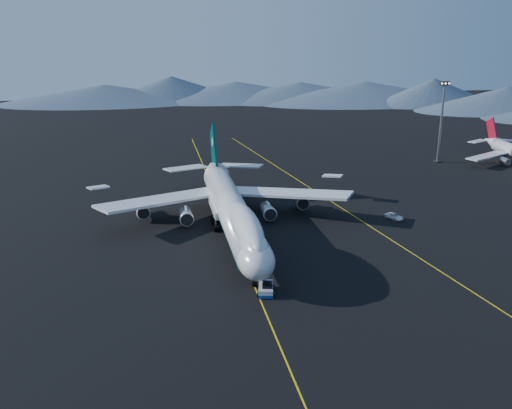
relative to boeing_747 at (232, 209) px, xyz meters
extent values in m
plane|color=black|center=(0.00, -0.03, -5.81)|extent=(500.00, 500.00, 0.00)
cube|color=yellow|center=(0.00, -0.03, -5.80)|extent=(0.25, 220.00, 0.01)
cube|color=yellow|center=(30.00, 9.97, -5.80)|extent=(28.08, 198.09, 0.01)
cone|color=#48596E|center=(-40.81, 231.40, 0.19)|extent=(100.00, 100.00, 12.00)
cone|color=#48596E|center=(36.76, 232.07, 0.19)|extent=(100.00, 100.00, 12.00)
cone|color=#48596E|center=(110.33, 207.46, 0.19)|extent=(100.00, 100.00, 12.00)
cone|color=#48596E|center=(171.87, 160.24, 0.19)|extent=(100.00, 100.00, 12.00)
cylinder|color=silver|center=(0.00, -0.03, -0.21)|extent=(6.50, 56.00, 6.50)
ellipsoid|color=silver|center=(0.00, -28.03, -0.21)|extent=(6.50, 10.40, 6.50)
ellipsoid|color=silver|center=(0.00, -18.53, 2.29)|extent=(5.13, 25.16, 5.85)
cube|color=black|center=(0.00, -30.03, 0.99)|extent=(3.60, 1.61, 1.29)
cone|color=silver|center=(0.00, 32.97, 0.59)|extent=(6.50, 12.00, 6.50)
cube|color=#043F3B|center=(0.00, 0.97, -1.11)|extent=(6.24, 60.00, 1.10)
cube|color=silver|center=(0.00, 5.47, -1.31)|extent=(7.50, 13.00, 1.60)
cube|color=silver|center=(-14.50, 11.47, -0.61)|extent=(30.62, 23.28, 2.83)
cube|color=silver|center=(14.50, 11.47, -0.61)|extent=(30.62, 23.28, 2.83)
cylinder|color=slate|center=(-9.50, 7.47, -3.41)|extent=(2.90, 5.50, 2.90)
cylinder|color=slate|center=(-19.00, 13.97, -3.41)|extent=(2.90, 5.50, 2.90)
cylinder|color=slate|center=(9.50, 7.47, -3.41)|extent=(2.90, 5.50, 2.90)
cylinder|color=slate|center=(19.00, 13.97, -3.41)|extent=(2.90, 5.50, 2.90)
cube|color=#043F3B|center=(0.00, 31.97, 5.59)|extent=(0.55, 14.11, 15.94)
cube|color=silver|center=(-7.50, 34.47, 0.99)|extent=(12.39, 9.47, 0.98)
cube|color=silver|center=(7.50, 34.47, 0.99)|extent=(12.39, 9.47, 0.98)
cylinder|color=black|center=(0.00, -26.53, -5.26)|extent=(0.90, 1.10, 1.10)
cube|color=silver|center=(1.47, -29.53, -4.99)|extent=(3.38, 5.22, 1.20)
cube|color=navy|center=(1.47, -29.53, -5.43)|extent=(3.53, 5.46, 0.55)
cube|color=black|center=(1.47, -29.53, -4.12)|extent=(2.08, 2.08, 0.99)
cone|color=silver|center=(101.69, 63.28, -1.46)|extent=(4.14, 7.63, 4.14)
cube|color=silver|center=(90.80, 48.03, -2.76)|extent=(18.30, 12.35, 0.38)
cylinder|color=slate|center=(95.70, 45.30, -4.07)|extent=(2.07, 3.81, 2.07)
cube|color=maroon|center=(101.69, 63.82, 2.68)|extent=(0.38, 7.43, 8.78)
imported|color=white|center=(39.04, 2.76, -5.15)|extent=(3.76, 5.27, 1.33)
cylinder|color=black|center=(77.22, 54.86, -5.61)|extent=(2.45, 2.45, 0.41)
cylinder|color=slate|center=(77.22, 54.86, 6.93)|extent=(0.71, 0.71, 25.49)
cube|color=black|center=(77.22, 54.86, 19.98)|extent=(3.26, 0.82, 1.22)
camera|label=1|loc=(-16.57, -116.01, 38.09)|focal=40.00mm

